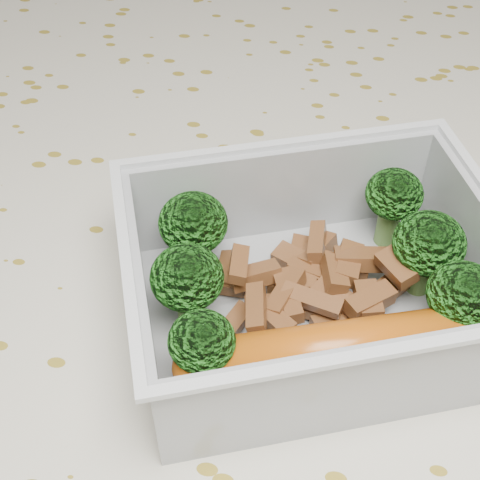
# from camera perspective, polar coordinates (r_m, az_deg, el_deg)

# --- Properties ---
(dining_table) EXTENTS (1.40, 0.90, 0.75)m
(dining_table) POSITION_cam_1_polar(r_m,az_deg,el_deg) (0.45, -0.70, -9.87)
(dining_table) COLOR brown
(dining_table) RESTS_ON ground
(tablecloth) EXTENTS (1.46, 0.96, 0.19)m
(tablecloth) POSITION_cam_1_polar(r_m,az_deg,el_deg) (0.41, -0.76, -5.85)
(tablecloth) COLOR beige
(tablecloth) RESTS_ON dining_table
(lunch_container) EXTENTS (0.23, 0.20, 0.07)m
(lunch_container) POSITION_cam_1_polar(r_m,az_deg,el_deg) (0.34, 6.29, -4.30)
(lunch_container) COLOR silver
(lunch_container) RESTS_ON tablecloth
(broccoli_florets) EXTENTS (0.17, 0.15, 0.05)m
(broccoli_florets) POSITION_cam_1_polar(r_m,az_deg,el_deg) (0.34, 6.24, -1.68)
(broccoli_florets) COLOR #608C3F
(broccoli_florets) RESTS_ON lunch_container
(meat_pile) EXTENTS (0.12, 0.09, 0.03)m
(meat_pile) POSITION_cam_1_polar(r_m,az_deg,el_deg) (0.35, 6.08, -3.58)
(meat_pile) COLOR brown
(meat_pile) RESTS_ON lunch_container
(sausage) EXTENTS (0.16, 0.07, 0.03)m
(sausage) POSITION_cam_1_polar(r_m,az_deg,el_deg) (0.32, 9.05, -9.07)
(sausage) COLOR #B2510E
(sausage) RESTS_ON lunch_container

